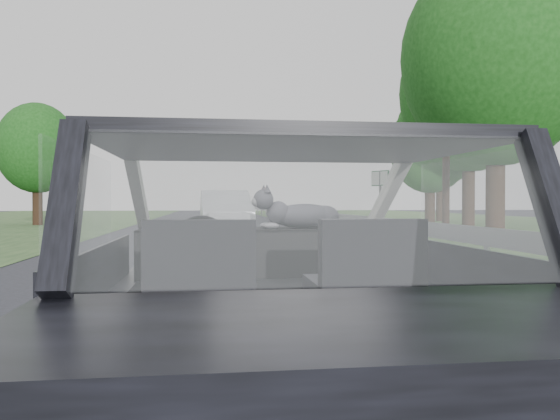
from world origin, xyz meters
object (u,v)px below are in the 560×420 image
object	(u,v)px
other_car	(225,212)
utility_pole	(446,123)
highway_sign	(380,202)
subject_car	(277,286)
cat	(304,214)

from	to	relation	value
other_car	utility_pole	world-z (taller)	utility_pole
highway_sign	utility_pole	distance (m)	4.05
other_car	highway_sign	size ratio (longest dim) A/B	2.10
subject_car	utility_pole	world-z (taller)	utility_pole
other_car	subject_car	bearing A→B (deg)	-92.82
highway_sign	cat	bearing A→B (deg)	-132.68
utility_pole	highway_sign	bearing A→B (deg)	-169.51
utility_pole	subject_car	bearing A→B (deg)	-117.11
subject_car	utility_pole	size ratio (longest dim) A/B	0.49
cat	subject_car	bearing A→B (deg)	-125.50
subject_car	utility_pole	xyz separation A→B (m)	(8.47, 16.55, 3.39)
highway_sign	utility_pole	xyz separation A→B (m)	(2.71, 0.50, 2.97)
subject_car	cat	world-z (taller)	subject_car
highway_sign	other_car	bearing A→B (deg)	152.30
other_car	highway_sign	distance (m)	5.56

